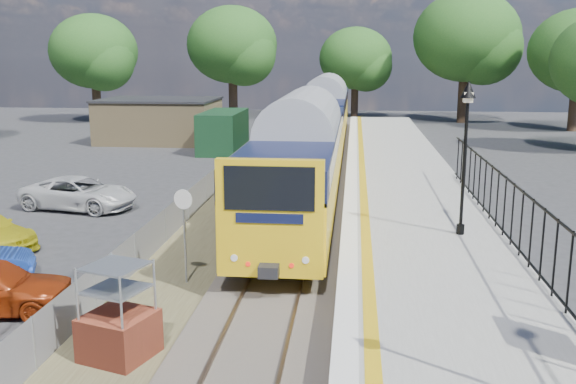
# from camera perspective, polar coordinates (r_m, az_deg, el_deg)

# --- Properties ---
(ground) EXTENTS (120.00, 120.00, 0.00)m
(ground) POSITION_cam_1_polar(r_m,az_deg,el_deg) (14.74, -2.63, -12.92)
(ground) COLOR #2D2D30
(ground) RESTS_ON ground
(track_bed) EXTENTS (5.90, 80.00, 0.29)m
(track_bed) POSITION_cam_1_polar(r_m,az_deg,el_deg) (23.82, -0.32, -2.82)
(track_bed) COLOR #473F38
(track_bed) RESTS_ON ground
(platform) EXTENTS (5.00, 70.00, 0.90)m
(platform) POSITION_cam_1_polar(r_m,az_deg,el_deg) (22.08, 11.36, -3.30)
(platform) COLOR gray
(platform) RESTS_ON ground
(platform_edge) EXTENTS (0.90, 70.00, 0.01)m
(platform_edge) POSITION_cam_1_polar(r_m,az_deg,el_deg) (21.86, 6.02, -2.05)
(platform_edge) COLOR silver
(platform_edge) RESTS_ON platform
(victorian_lamp_north) EXTENTS (0.44, 0.44, 4.60)m
(victorian_lamp_north) POSITION_cam_1_polar(r_m,az_deg,el_deg) (19.57, 15.59, 6.01)
(victorian_lamp_north) COLOR black
(victorian_lamp_north) RESTS_ON platform
(palisade_fence) EXTENTS (0.12, 26.00, 2.00)m
(palisade_fence) POSITION_cam_1_polar(r_m,az_deg,el_deg) (16.67, 21.45, -4.04)
(palisade_fence) COLOR black
(palisade_fence) RESTS_ON platform
(wire_fence) EXTENTS (0.06, 52.00, 1.20)m
(wire_fence) POSITION_cam_1_polar(r_m,az_deg,el_deg) (26.56, -7.79, -0.23)
(wire_fence) COLOR #999EA3
(wire_fence) RESTS_ON ground
(outbuilding) EXTENTS (10.80, 10.10, 3.12)m
(outbuilding) POSITION_cam_1_polar(r_m,az_deg,el_deg) (46.49, -10.33, 6.13)
(outbuilding) COLOR #957E54
(outbuilding) RESTS_ON ground
(tree_line) EXTENTS (56.80, 43.80, 11.88)m
(tree_line) POSITION_cam_1_polar(r_m,az_deg,el_deg) (55.20, 5.39, 12.48)
(tree_line) COLOR #332319
(tree_line) RESTS_ON ground
(train) EXTENTS (2.82, 40.83, 3.51)m
(train) POSITION_cam_1_polar(r_m,az_deg,el_deg) (35.92, 2.66, 5.91)
(train) COLOR gold
(train) RESTS_ON ground
(brick_plinth) EXTENTS (1.63, 1.63, 2.09)m
(brick_plinth) POSITION_cam_1_polar(r_m,az_deg,el_deg) (13.90, -14.88, -10.43)
(brick_plinth) COLOR brown
(brick_plinth) RESTS_ON ground
(speed_sign) EXTENTS (0.54, 0.16, 2.70)m
(speed_sign) POSITION_cam_1_polar(r_m,az_deg,el_deg) (17.59, -9.22, -2.55)
(speed_sign) COLOR #999EA3
(speed_sign) RESTS_ON ground
(car_white) EXTENTS (5.06, 3.00, 1.32)m
(car_white) POSITION_cam_1_polar(r_m,az_deg,el_deg) (27.63, -18.08, -0.11)
(car_white) COLOR silver
(car_white) RESTS_ON ground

